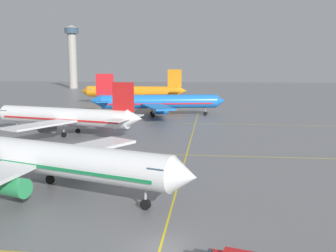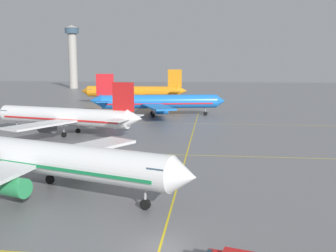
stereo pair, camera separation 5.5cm
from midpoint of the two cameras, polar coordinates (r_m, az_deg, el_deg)
ground_plane at (r=31.87m, az=-1.15°, el=-17.50°), size 600.00×600.00×0.00m
airliner_front_gate at (r=45.63m, az=-18.03°, el=-4.52°), size 35.77×30.60×11.42m
airliner_second_row at (r=81.75m, az=-14.98°, el=1.34°), size 34.97×29.77×11.00m
airliner_third_row at (r=108.28m, az=-1.52°, el=3.61°), size 37.98×32.26×11.87m
airliner_far_left_stand at (r=145.96m, az=-5.06°, el=5.07°), size 40.52×35.06×12.63m
taxiway_markings at (r=61.83m, az=2.76°, el=-4.31°), size 163.09×111.51×0.01m
control_tower at (r=247.20m, az=-13.93°, el=10.58°), size 8.82×8.82×38.23m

